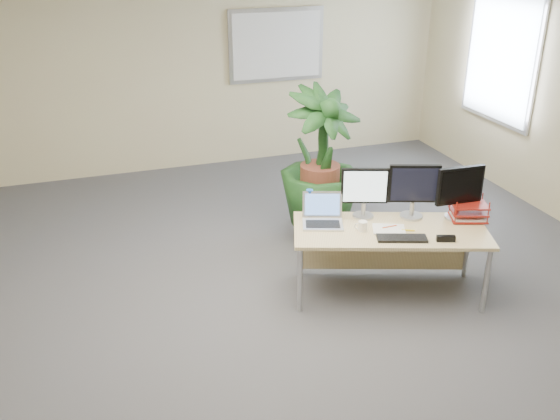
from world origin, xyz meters
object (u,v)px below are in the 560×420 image
object	(u,v)px
floor_plant	(320,171)
monitor_right	(414,188)
monitor_left	(365,190)
desk	(388,238)
laptop	(323,216)

from	to	relation	value
floor_plant	monitor_right	bearing A→B (deg)	-66.62
monitor_left	monitor_right	distance (m)	0.43
desk	monitor_right	xyz separation A→B (m)	(0.26, 0.07, 0.41)
floor_plant	monitor_right	distance (m)	1.15
desk	laptop	size ratio (longest dim) A/B	4.19
desk	monitor_right	distance (m)	0.49
desk	floor_plant	bearing A→B (deg)	99.92
monitor_left	laptop	size ratio (longest dim) A/B	1.07
floor_plant	monitor_left	distance (m)	0.91
floor_plant	monitor_left	bearing A→B (deg)	-86.93
floor_plant	laptop	bearing A→B (deg)	-110.66
floor_plant	laptop	xyz separation A→B (m)	(-0.34, -0.89, -0.06)
monitor_left	monitor_right	size ratio (longest dim) A/B	0.93
monitor_right	monitor_left	bearing A→B (deg)	160.65
desk	monitor_left	distance (m)	0.47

